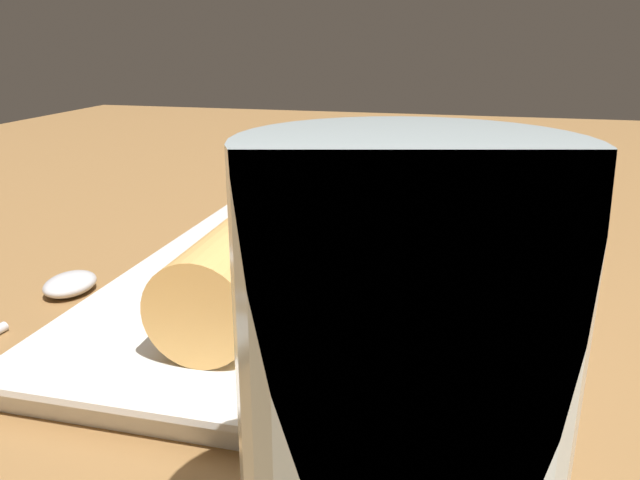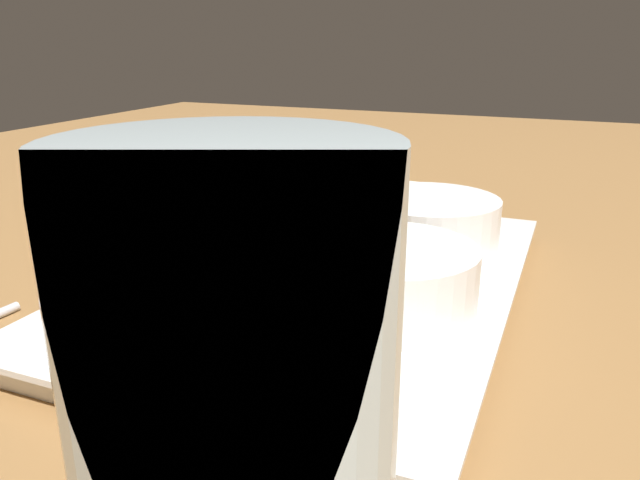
{
  "view_description": "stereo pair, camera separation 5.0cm",
  "coord_description": "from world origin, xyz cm",
  "px_view_note": "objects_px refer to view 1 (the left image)",
  "views": [
    {
      "loc": [
        29.38,
        7.28,
        16.34
      ],
      "look_at": [
        -2.84,
        -0.79,
        5.33
      ],
      "focal_mm": 35.0,
      "sensor_mm": 36.0,
      "label": 1
    },
    {
      "loc": [
        27.8,
        12.02,
        16.34
      ],
      "look_at": [
        -2.84,
        -0.79,
        5.33
      ],
      "focal_mm": 35.0,
      "sensor_mm": 36.0,
      "label": 2
    }
  ],
  "objects_px": {
    "dipping_bowl_near": "(401,272)",
    "drinking_glass": "(400,443)",
    "dipping_bowl_far": "(415,216)",
    "napkin": "(346,194)",
    "spoon": "(43,300)",
    "serving_plate": "(320,282)"
  },
  "relations": [
    {
      "from": "dipping_bowl_far",
      "to": "spoon",
      "type": "distance_m",
      "value": 0.22
    },
    {
      "from": "dipping_bowl_near",
      "to": "napkin",
      "type": "bearing_deg",
      "value": -162.69
    },
    {
      "from": "dipping_bowl_near",
      "to": "dipping_bowl_far",
      "type": "bearing_deg",
      "value": -178.08
    },
    {
      "from": "napkin",
      "to": "spoon",
      "type": "bearing_deg",
      "value": -21.51
    },
    {
      "from": "dipping_bowl_far",
      "to": "napkin",
      "type": "xyz_separation_m",
      "value": [
        -0.16,
        -0.08,
        -0.03
      ]
    },
    {
      "from": "dipping_bowl_near",
      "to": "napkin",
      "type": "height_order",
      "value": "dipping_bowl_near"
    },
    {
      "from": "serving_plate",
      "to": "drinking_glass",
      "type": "distance_m",
      "value": 0.23
    },
    {
      "from": "dipping_bowl_near",
      "to": "spoon",
      "type": "xyz_separation_m",
      "value": [
        0.02,
        -0.19,
        -0.03
      ]
    },
    {
      "from": "dipping_bowl_near",
      "to": "spoon",
      "type": "bearing_deg",
      "value": -84.28
    },
    {
      "from": "dipping_bowl_far",
      "to": "spoon",
      "type": "relative_size",
      "value": 0.49
    },
    {
      "from": "dipping_bowl_near",
      "to": "napkin",
      "type": "distance_m",
      "value": 0.28
    },
    {
      "from": "dipping_bowl_far",
      "to": "spoon",
      "type": "height_order",
      "value": "dipping_bowl_far"
    },
    {
      "from": "spoon",
      "to": "napkin",
      "type": "distance_m",
      "value": 0.3
    },
    {
      "from": "dipping_bowl_far",
      "to": "serving_plate",
      "type": "bearing_deg",
      "value": -36.62
    },
    {
      "from": "napkin",
      "to": "serving_plate",
      "type": "bearing_deg",
      "value": 7.93
    },
    {
      "from": "dipping_bowl_near",
      "to": "drinking_glass",
      "type": "bearing_deg",
      "value": 6.47
    },
    {
      "from": "serving_plate",
      "to": "spoon",
      "type": "distance_m",
      "value": 0.15
    },
    {
      "from": "dipping_bowl_far",
      "to": "drinking_glass",
      "type": "relative_size",
      "value": 0.7
    },
    {
      "from": "dipping_bowl_near",
      "to": "dipping_bowl_far",
      "type": "relative_size",
      "value": 1.0
    },
    {
      "from": "serving_plate",
      "to": "drinking_glass",
      "type": "height_order",
      "value": "drinking_glass"
    },
    {
      "from": "serving_plate",
      "to": "dipping_bowl_near",
      "type": "height_order",
      "value": "dipping_bowl_near"
    },
    {
      "from": "spoon",
      "to": "drinking_glass",
      "type": "relative_size",
      "value": 1.43
    }
  ]
}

